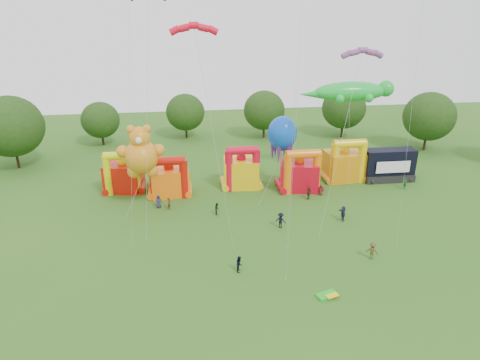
{
  "coord_description": "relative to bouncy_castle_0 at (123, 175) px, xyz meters",
  "views": [
    {
      "loc": [
        -8.37,
        -29.61,
        25.21
      ],
      "look_at": [
        -1.97,
        18.0,
        5.54
      ],
      "focal_mm": 32.0,
      "sensor_mm": 36.0,
      "label": 1
    }
  ],
  "objects": [
    {
      "name": "spectator_5",
      "position": [
        28.34,
        -13.29,
        -1.44
      ],
      "size": [
        0.6,
        1.83,
        1.97
      ],
      "primitive_type": "imported",
      "rotation": [
        0.0,
        0.0,
        4.72
      ],
      "color": "#2B2945",
      "rests_on": "ground"
    },
    {
      "name": "bouncy_castle_3",
      "position": [
        25.46,
        -2.88,
        0.04
      ],
      "size": [
        6.24,
        5.39,
        6.52
      ],
      "color": "red",
      "rests_on": "ground"
    },
    {
      "name": "bouncy_castle_1",
      "position": [
        6.63,
        -2.24,
        -0.11
      ],
      "size": [
        5.77,
        4.85,
        6.13
      ],
      "color": "orange",
      "rests_on": "ground"
    },
    {
      "name": "bouncy_castle_0",
      "position": [
        0.0,
        0.0,
        0.0
      ],
      "size": [
        5.76,
        5.0,
        6.39
      ],
      "color": "red",
      "rests_on": "ground"
    },
    {
      "name": "tree_ring",
      "position": [
        16.33,
        -29.03,
        3.83
      ],
      "size": [
        119.59,
        121.65,
        12.07
      ],
      "color": "#352314",
      "rests_on": "ground"
    },
    {
      "name": "octopus_kite",
      "position": [
        21.8,
        -2.86,
        2.23
      ],
      "size": [
        6.61,
        8.4,
        10.72
      ],
      "color": "blue",
      "rests_on": "ground"
    },
    {
      "name": "gecko_kite",
      "position": [
        33.74,
        0.82,
        7.71
      ],
      "size": [
        14.71,
        8.56,
        14.89
      ],
      "color": "green",
      "rests_on": "ground"
    },
    {
      "name": "spectator_4",
      "position": [
        25.86,
        -6.51,
        -1.52
      ],
      "size": [
        1.1,
        1.03,
        1.82
      ],
      "primitive_type": "imported",
      "rotation": [
        0.0,
        0.0,
        3.85
      ],
      "color": "#3C2F18",
      "rests_on": "ground"
    },
    {
      "name": "bouncy_castle_2",
      "position": [
        17.15,
        -0.84,
        0.11
      ],
      "size": [
        5.39,
        4.46,
        6.68
      ],
      "color": "#EBB50C",
      "rests_on": "ground"
    },
    {
      "name": "diamond_kites",
      "position": [
        18.88,
        -16.73,
        13.71
      ],
      "size": [
        32.09,
        15.58,
        38.82
      ],
      "color": "red",
      "rests_on": "ground"
    },
    {
      "name": "spectator_1",
      "position": [
        6.6,
        -7.16,
        -1.59
      ],
      "size": [
        0.59,
        0.72,
        1.69
      ],
      "primitive_type": "imported",
      "rotation": [
        0.0,
        0.0,
        1.24
      ],
      "color": "#5F271B",
      "rests_on": "ground"
    },
    {
      "name": "spectator_7",
      "position": [
        40.96,
        -4.88,
        -1.49
      ],
      "size": [
        0.79,
        0.64,
        1.87
      ],
      "primitive_type": "imported",
      "rotation": [
        0.0,
        0.0,
        0.33
      ],
      "color": "#19401D",
      "rests_on": "ground"
    },
    {
      "name": "spectator_2",
      "position": [
        12.8,
        -9.5,
        -1.62
      ],
      "size": [
        0.62,
        0.79,
        1.63
      ],
      "primitive_type": "imported",
      "rotation": [
        0.0,
        0.0,
        1.57
      ],
      "color": "#16391B",
      "rests_on": "ground"
    },
    {
      "name": "stage_trailer",
      "position": [
        40.02,
        -1.16,
        -0.03
      ],
      "size": [
        7.7,
        3.09,
        4.99
      ],
      "color": "black",
      "rests_on": "ground"
    },
    {
      "name": "teddy_bear_kite",
      "position": [
        3.19,
        -6.89,
        4.01
      ],
      "size": [
        6.06,
        5.0,
        11.6
      ],
      "color": "orange",
      "rests_on": "ground"
    },
    {
      "name": "spectator_0",
      "position": [
        5.19,
        -6.46,
        -1.53
      ],
      "size": [
        1.03,
        0.86,
        1.81
      ],
      "primitive_type": "imported",
      "rotation": [
        0.0,
        0.0,
        0.39
      ],
      "color": "#292741",
      "rests_on": "ground"
    },
    {
      "name": "bouncy_castle_4",
      "position": [
        33.3,
        -0.07,
        0.17
      ],
      "size": [
        5.89,
        4.87,
        6.88
      ],
      "color": "orange",
      "rests_on": "ground"
    },
    {
      "name": "spectator_3",
      "position": [
        20.15,
        -14.11,
        -1.44
      ],
      "size": [
        1.48,
        1.26,
        1.98
      ],
      "primitive_type": "imported",
      "rotation": [
        0.0,
        0.0,
        2.64
      ],
      "color": "black",
      "rests_on": "ground"
    },
    {
      "name": "spectator_6",
      "position": [
        27.99,
        -5.4,
        -1.66
      ],
      "size": [
        0.9,
        0.82,
        1.54
      ],
      "primitive_type": "imported",
      "rotation": [
        0.0,
        0.0,
        5.71
      ],
      "color": "#552118",
      "rests_on": "ground"
    },
    {
      "name": "folded_kite_bundle",
      "position": [
        21.59,
        -27.8,
        -2.29
      ],
      "size": [
        2.21,
        1.57,
        0.31
      ],
      "color": "green",
      "rests_on": "ground"
    },
    {
      "name": "spectator_8",
      "position": [
        13.97,
        -22.6,
        -1.56
      ],
      "size": [
        0.87,
        0.99,
        1.73
      ],
      "primitive_type": "imported",
      "rotation": [
        0.0,
        0.0,
        1.28
      ],
      "color": "black",
      "rests_on": "ground"
    },
    {
      "name": "spectator_9",
      "position": [
        28.32,
        -22.19,
        -1.45
      ],
      "size": [
        1.45,
        1.28,
        1.95
      ],
      "primitive_type": "imported",
      "rotation": [
        0.0,
        0.0,
        2.59
      ],
      "color": "#47401C",
      "rests_on": "ground"
    },
    {
      "name": "parafoil_kites",
      "position": [
        18.38,
        -13.66,
        8.98
      ],
      "size": [
        28.44,
        10.77,
        27.45
      ],
      "color": "red",
      "rests_on": "ground"
    },
    {
      "name": "ground",
      "position": [
        17.47,
        -29.62,
        -2.43
      ],
      "size": [
        160.0,
        160.0,
        0.0
      ],
      "primitive_type": "plane",
      "color": "#2A5B19",
      "rests_on": "ground"
    }
  ]
}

